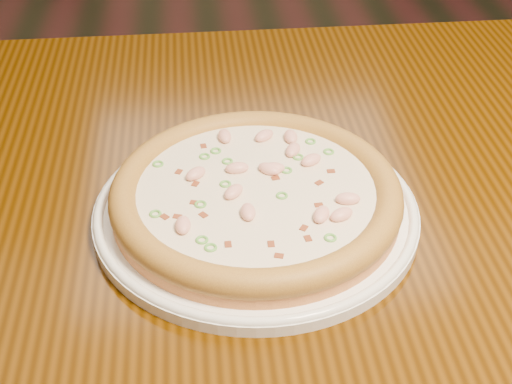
{
  "coord_description": "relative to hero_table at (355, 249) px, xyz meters",
  "views": [
    {
      "loc": [
        -0.32,
        -0.99,
        1.2
      ],
      "look_at": [
        -0.27,
        -0.43,
        0.78
      ],
      "focal_mm": 50.0,
      "sensor_mm": 36.0,
      "label": 1
    }
  ],
  "objects": [
    {
      "name": "pizza",
      "position": [
        -0.12,
        -0.05,
        0.13
      ],
      "size": [
        0.29,
        0.29,
        0.03
      ],
      "color": "#D2874C",
      "rests_on": "plate"
    },
    {
      "name": "hero_table",
      "position": [
        0.0,
        0.0,
        0.0
      ],
      "size": [
        1.2,
        0.8,
        0.75
      ],
      "color": "black",
      "rests_on": "ground"
    },
    {
      "name": "ground",
      "position": [
        0.15,
        0.38,
        -0.65
      ],
      "size": [
        9.0,
        9.0,
        0.0
      ],
      "primitive_type": "plane",
      "color": "black"
    },
    {
      "name": "plate",
      "position": [
        -0.12,
        -0.05,
        0.11
      ],
      "size": [
        0.32,
        0.32,
        0.02
      ],
      "color": "white",
      "rests_on": "hero_table"
    }
  ]
}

